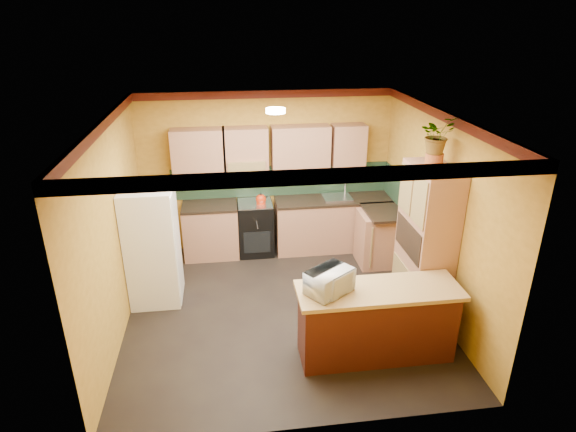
# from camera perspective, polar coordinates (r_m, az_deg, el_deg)

# --- Properties ---
(room_shell) EXTENTS (4.24, 4.24, 2.72)m
(room_shell) POSITION_cam_1_polar(r_m,az_deg,el_deg) (6.22, -0.91, 6.66)
(room_shell) COLOR black
(room_shell) RESTS_ON ground
(base_cabinets_back) EXTENTS (3.65, 0.60, 0.88)m
(base_cabinets_back) POSITION_cam_1_polar(r_m,az_deg,el_deg) (8.26, 0.46, -1.26)
(base_cabinets_back) COLOR tan
(base_cabinets_back) RESTS_ON ground
(countertop_back) EXTENTS (3.65, 0.62, 0.04)m
(countertop_back) POSITION_cam_1_polar(r_m,az_deg,el_deg) (8.08, 0.47, 1.71)
(countertop_back) COLOR black
(countertop_back) RESTS_ON base_cabinets_back
(stove) EXTENTS (0.58, 0.58, 0.91)m
(stove) POSITION_cam_1_polar(r_m,az_deg,el_deg) (8.20, -3.87, -1.40)
(stove) COLOR black
(stove) RESTS_ON ground
(kettle) EXTENTS (0.22, 0.22, 0.18)m
(kettle) POSITION_cam_1_polar(r_m,az_deg,el_deg) (7.95, -3.23, 2.07)
(kettle) COLOR #BB2A0C
(kettle) RESTS_ON stove
(sink) EXTENTS (0.48, 0.40, 0.03)m
(sink) POSITION_cam_1_polar(r_m,az_deg,el_deg) (8.21, 5.84, 2.20)
(sink) COLOR silver
(sink) RESTS_ON countertop_back
(base_cabinets_right) EXTENTS (0.60, 0.80, 0.88)m
(base_cabinets_right) POSITION_cam_1_polar(r_m,az_deg,el_deg) (8.00, 11.18, -2.59)
(base_cabinets_right) COLOR tan
(base_cabinets_right) RESTS_ON ground
(countertop_right) EXTENTS (0.62, 0.80, 0.04)m
(countertop_right) POSITION_cam_1_polar(r_m,az_deg,el_deg) (7.81, 11.44, 0.45)
(countertop_right) COLOR black
(countertop_right) RESTS_ON base_cabinets_right
(fridge) EXTENTS (0.68, 0.66, 1.70)m
(fridge) POSITION_cam_1_polar(r_m,az_deg,el_deg) (6.94, -15.79, -3.45)
(fridge) COLOR white
(fridge) RESTS_ON ground
(pantry) EXTENTS (0.48, 0.90, 2.10)m
(pantry) POSITION_cam_1_polar(r_m,az_deg,el_deg) (6.54, 15.96, -3.23)
(pantry) COLOR tan
(pantry) RESTS_ON ground
(fern_pot) EXTENTS (0.22, 0.22, 0.16)m
(fern_pot) POSITION_cam_1_polar(r_m,az_deg,el_deg) (6.18, 16.92, 6.42)
(fern_pot) COLOR #9E4C26
(fern_pot) RESTS_ON pantry
(fern) EXTENTS (0.50, 0.47, 0.46)m
(fern) POSITION_cam_1_polar(r_m,az_deg,el_deg) (6.10, 17.26, 9.19)
(fern) COLOR tan
(fern) RESTS_ON fern_pot
(breakfast_bar) EXTENTS (1.80, 0.55, 0.88)m
(breakfast_bar) POSITION_cam_1_polar(r_m,az_deg,el_deg) (5.93, 10.42, -12.49)
(breakfast_bar) COLOR #491A11
(breakfast_bar) RESTS_ON ground
(bar_top) EXTENTS (1.90, 0.65, 0.05)m
(bar_top) POSITION_cam_1_polar(r_m,az_deg,el_deg) (5.67, 10.76, -8.66)
(bar_top) COLOR tan
(bar_top) RESTS_ON breakfast_bar
(microwave) EXTENTS (0.61, 0.58, 0.28)m
(microwave) POSITION_cam_1_polar(r_m,az_deg,el_deg) (5.44, 4.91, -7.74)
(microwave) COLOR white
(microwave) RESTS_ON bar_top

